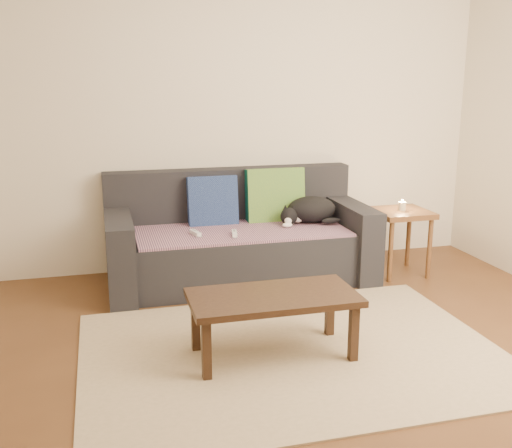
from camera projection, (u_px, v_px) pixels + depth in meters
name	position (u px, v px, depth m)	size (l,w,h in m)	color
ground	(300.00, 364.00, 3.48)	(4.50, 4.50, 0.00)	brown
back_wall	(226.00, 116.00, 5.04)	(4.50, 0.04, 2.60)	beige
sofa	(238.00, 242.00, 4.88)	(2.10, 0.94, 0.87)	#232328
throw_blanket	(241.00, 231.00, 4.76)	(1.66, 0.74, 0.02)	#352443
cushion_navy	(213.00, 201.00, 4.91)	(0.41, 0.10, 0.41)	navy
cushion_green	(275.00, 198.00, 5.05)	(0.49, 0.12, 0.49)	#0B4B3C
cat	(310.00, 210.00, 4.97)	(0.55, 0.43, 0.22)	black
wii_remote_a	(195.00, 233.00, 4.60)	(0.15, 0.04, 0.03)	white
wii_remote_b	(234.00, 234.00, 4.58)	(0.15, 0.04, 0.03)	white
side_table	(401.00, 222.00, 4.97)	(0.44, 0.44, 0.55)	brown
candle	(402.00, 206.00, 4.94)	(0.06, 0.06, 0.09)	beige
rug	(292.00, 352.00, 3.62)	(2.50, 1.80, 0.01)	tan
coffee_table	(273.00, 302.00, 3.50)	(0.98, 0.49, 0.39)	#322013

